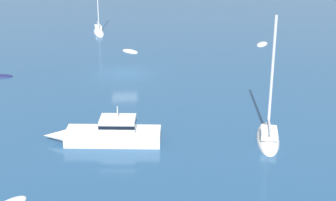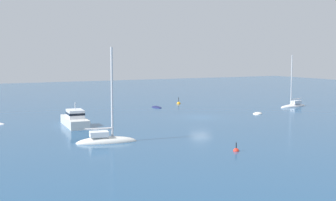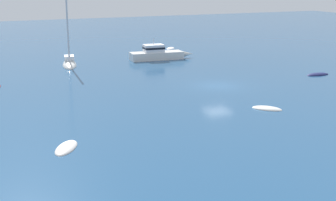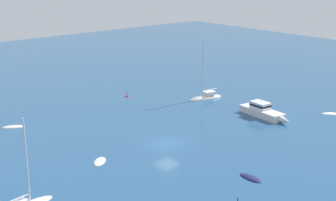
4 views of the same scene
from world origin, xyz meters
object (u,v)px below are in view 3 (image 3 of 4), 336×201
object	(u,v)px
dinghy	(267,109)
rib	(318,75)
motor_cruiser	(158,54)
ketch	(70,64)
skiff	(66,148)
tender	(171,49)

from	to	relation	value
dinghy	rib	world-z (taller)	rib
dinghy	motor_cruiser	bearing A→B (deg)	-44.99
ketch	skiff	size ratio (longest dim) A/B	3.15
skiff	dinghy	xyz separation A→B (m)	(2.33, -15.93, 0.00)
skiff	motor_cruiser	size ratio (longest dim) A/B	0.36
tender	rib	xyz separation A→B (m)	(-23.42, -6.16, 0.00)
ketch	rib	xyz separation A→B (m)	(-15.98, -22.27, -0.21)
dinghy	tender	world-z (taller)	dinghy
ketch	skiff	bearing A→B (deg)	-1.29
ketch	rib	bearing A→B (deg)	66.04
tender	motor_cruiser	world-z (taller)	motor_cruiser
tender	rib	world-z (taller)	rib
skiff	dinghy	distance (m)	16.10
ketch	tender	world-z (taller)	ketch
tender	rib	bearing A→B (deg)	-126.47
rib	ketch	bearing A→B (deg)	-34.51
dinghy	motor_cruiser	xyz separation A→B (m)	(24.51, -1.28, 0.70)
dinghy	rib	xyz separation A→B (m)	(8.78, -12.60, 0.00)
ketch	skiff	distance (m)	27.81
ketch	skiff	world-z (taller)	ketch
ketch	motor_cruiser	xyz separation A→B (m)	(-0.26, -10.96, 0.49)
skiff	motor_cruiser	distance (m)	31.89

